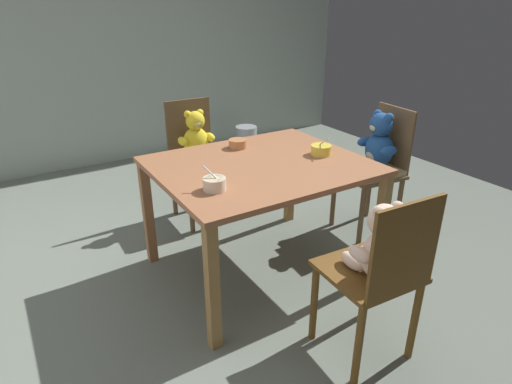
# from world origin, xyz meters

# --- Properties ---
(ground_plane) EXTENTS (5.20, 5.20, 0.04)m
(ground_plane) POSITION_xyz_m (0.00, 0.00, -0.02)
(ground_plane) COLOR slate
(wall_rear) EXTENTS (5.20, 0.08, 2.97)m
(wall_rear) POSITION_xyz_m (0.00, 2.56, 1.48)
(wall_rear) COLOR gray
(wall_rear) RESTS_ON ground_plane
(dining_table) EXTENTS (1.19, 0.99, 0.72)m
(dining_table) POSITION_xyz_m (0.00, 0.00, 0.63)
(dining_table) COLOR #915A3A
(dining_table) RESTS_ON ground_plane
(teddy_chair_far_center) EXTENTS (0.40, 0.42, 0.90)m
(teddy_chair_far_center) POSITION_xyz_m (-0.00, 0.89, 0.55)
(teddy_chair_far_center) COLOR brown
(teddy_chair_far_center) RESTS_ON ground_plane
(teddy_chair_near_right) EXTENTS (0.43, 0.42, 0.91)m
(teddy_chair_near_right) POSITION_xyz_m (0.98, 0.03, 0.58)
(teddy_chair_near_right) COLOR brown
(teddy_chair_near_right) RESTS_ON ground_plane
(teddy_chair_near_front) EXTENTS (0.42, 0.41, 0.87)m
(teddy_chair_near_front) POSITION_xyz_m (0.05, -0.89, 0.55)
(teddy_chair_near_front) COLOR brown
(teddy_chair_near_front) RESTS_ON ground_plane
(porridge_bowl_cream_near_left) EXTENTS (0.11, 0.11, 0.12)m
(porridge_bowl_cream_near_left) POSITION_xyz_m (-0.40, -0.20, 0.75)
(porridge_bowl_cream_near_left) COLOR beige
(porridge_bowl_cream_near_left) RESTS_ON dining_table
(porridge_bowl_yellow_near_right) EXTENTS (0.13, 0.13, 0.12)m
(porridge_bowl_yellow_near_right) POSITION_xyz_m (0.39, -0.07, 0.75)
(porridge_bowl_yellow_near_right) COLOR yellow
(porridge_bowl_yellow_near_right) RESTS_ON dining_table
(porridge_bowl_terracotta_far_center) EXTENTS (0.11, 0.11, 0.05)m
(porridge_bowl_terracotta_far_center) POSITION_xyz_m (0.03, 0.32, 0.75)
(porridge_bowl_terracotta_far_center) COLOR #B97646
(porridge_bowl_terracotta_far_center) RESTS_ON dining_table
(metal_pail) EXTENTS (0.24, 0.24, 0.26)m
(metal_pail) POSITION_xyz_m (1.17, 2.15, 0.13)
(metal_pail) COLOR #93969B
(metal_pail) RESTS_ON ground_plane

